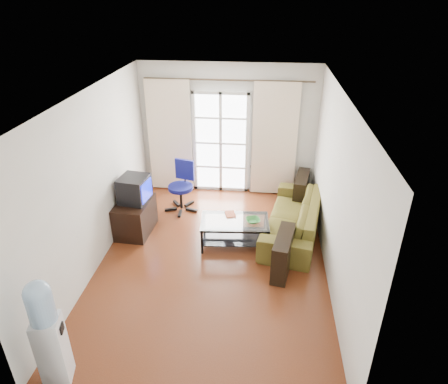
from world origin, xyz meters
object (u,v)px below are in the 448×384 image
object	(u,v)px
coffee_table	(235,229)
task_chair	(182,196)
sofa	(293,217)
water_cooler	(48,331)
tv_stand	(135,217)
crt_tv	(133,189)

from	to	relation	value
coffee_table	task_chair	bearing A→B (deg)	135.95
sofa	water_cooler	bearing A→B (deg)	-29.03
tv_stand	task_chair	xyz separation A→B (m)	(0.67, 0.90, -0.01)
tv_stand	water_cooler	xyz separation A→B (m)	(0.04, -3.07, 0.43)
sofa	tv_stand	size ratio (longest dim) A/B	2.82
water_cooler	sofa	bearing A→B (deg)	36.14
task_chair	coffee_table	bearing A→B (deg)	-28.97
tv_stand	water_cooler	size ratio (longest dim) A/B	0.59
coffee_table	tv_stand	world-z (taller)	tv_stand
sofa	coffee_table	size ratio (longest dim) A/B	1.95
task_chair	water_cooler	world-z (taller)	water_cooler
sofa	crt_tv	bearing A→B (deg)	-75.27
crt_tv	task_chair	distance (m)	1.20
sofa	task_chair	bearing A→B (deg)	-95.91
sofa	task_chair	world-z (taller)	task_chair
sofa	task_chair	size ratio (longest dim) A/B	2.35
coffee_table	task_chair	world-z (taller)	task_chair
coffee_table	crt_tv	world-z (taller)	crt_tv
sofa	task_chair	distance (m)	2.24
crt_tv	water_cooler	world-z (taller)	water_cooler
crt_tv	task_chair	world-z (taller)	crt_tv
coffee_table	water_cooler	world-z (taller)	water_cooler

